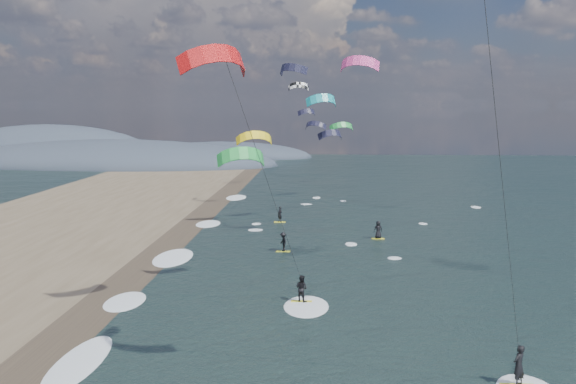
{
  "coord_description": "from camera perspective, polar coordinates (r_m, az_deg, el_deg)",
  "views": [
    {
      "loc": [
        0.92,
        -20.9,
        11.46
      ],
      "look_at": [
        -1.0,
        12.0,
        7.0
      ],
      "focal_mm": 40.0,
      "sensor_mm": 36.0,
      "label": 1
    }
  ],
  "objects": [
    {
      "name": "far_kitesurfers",
      "position": [
        54.64,
        2.36,
        -3.57
      ],
      "size": [
        10.15,
        13.7,
        1.58
      ],
      "color": "yellow",
      "rests_on": "ground"
    },
    {
      "name": "kitesurfer_near_b",
      "position": [
        32.45,
        -3.1,
        4.22
      ],
      "size": [
        6.93,
        9.02,
        14.85
      ],
      "color": "yellow",
      "rests_on": "ground"
    },
    {
      "name": "coastal_hills",
      "position": [
        137.13,
        -16.18,
        2.61
      ],
      "size": [
        80.0,
        41.0,
        15.0
      ],
      "color": "#3D4756",
      "rests_on": "ground"
    },
    {
      "name": "shoreline_surf",
      "position": [
        39.23,
        -14.4,
        -9.52
      ],
      "size": [
        2.4,
        79.4,
        0.11
      ],
      "color": "white",
      "rests_on": "ground"
    },
    {
      "name": "wet_sand_strip",
      "position": [
        35.39,
        -18.67,
        -11.6
      ],
      "size": [
        3.0,
        240.0,
        0.0
      ],
      "primitive_type": "cube",
      "color": "#382D23",
      "rests_on": "ground"
    },
    {
      "name": "bg_kite_field",
      "position": [
        75.28,
        2.01,
        7.35
      ],
      "size": [
        12.53,
        73.08,
        8.56
      ],
      "color": "black",
      "rests_on": "ground"
    }
  ]
}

